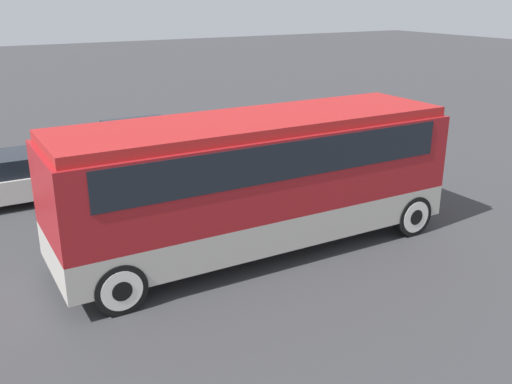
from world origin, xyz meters
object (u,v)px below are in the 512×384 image
parked_car_mid (255,155)px  parked_car_far (143,142)px  tour_bus (260,172)px  parked_car_near (0,180)px

parked_car_mid → parked_car_far: parked_car_far is taller
tour_bus → parked_car_near: bearing=128.0°
parked_car_near → tour_bus: bearing=-52.0°
parked_car_near → parked_car_mid: (7.60, -1.07, -0.07)m
parked_car_near → parked_car_far: (4.85, 2.04, 0.03)m
tour_bus → parked_car_far: 8.28m
parked_car_near → parked_car_mid: size_ratio=1.01×
tour_bus → parked_car_mid: tour_bus is taller
tour_bus → parked_car_far: (0.04, 8.20, -1.14)m
parked_car_near → parked_car_mid: parked_car_near is taller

